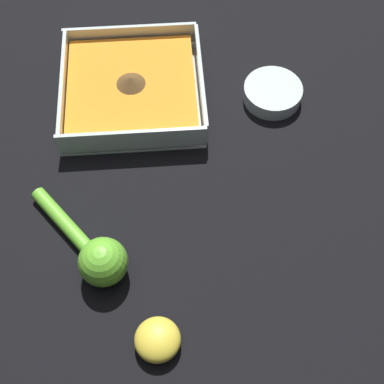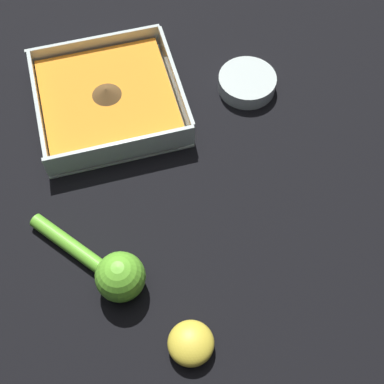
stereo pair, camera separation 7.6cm
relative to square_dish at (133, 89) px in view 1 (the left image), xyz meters
name	(u,v)px [view 1 (the left image)]	position (x,y,z in m)	size (l,w,h in m)	color
ground_plane	(133,100)	(0.00, -0.01, -0.02)	(4.00, 4.00, 0.00)	black
square_dish	(133,89)	(0.00, 0.00, 0.00)	(0.23, 0.23, 0.05)	silver
spice_bowl	(272,93)	(0.23, -0.02, 0.00)	(0.10, 0.10, 0.03)	silver
lemon_squeezer	(96,255)	(-0.05, -0.30, 0.01)	(0.14, 0.17, 0.07)	#6BC633
lemon_half	(158,340)	(0.02, -0.41, 0.00)	(0.06, 0.06, 0.03)	yellow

